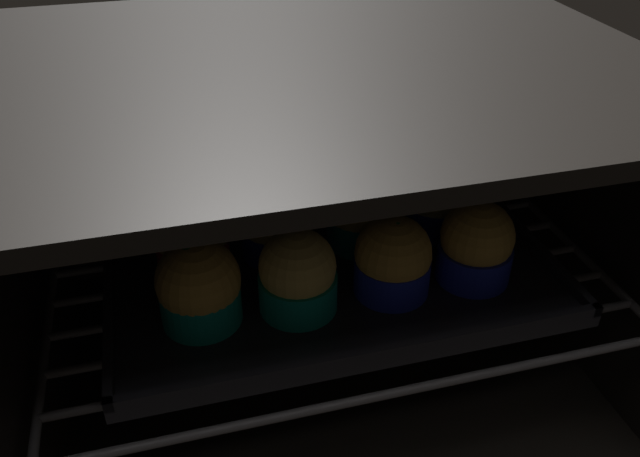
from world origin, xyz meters
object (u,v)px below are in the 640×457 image
object	(u,v)px
muffin_row0_col0	(199,287)
muffin_row2_col0	(185,189)
muffin_row1_col2	(361,211)
muffin_row2_col2	(336,172)
muffin_row2_col1	(262,180)
muffin_row2_col3	(409,161)
muffin_row0_col2	(393,260)
muffin_row1_col0	(191,235)
muffin_row0_col1	(298,275)
baking_tray	(320,249)
muffin_row1_col3	(436,197)
muffin_row0_col3	(476,245)
muffin_row1_col1	(275,221)

from	to	relation	value
muffin_row0_col0	muffin_row2_col0	world-z (taller)	same
muffin_row1_col2	muffin_row2_col2	bearing A→B (deg)	91.19
muffin_row0_col0	muffin_row2_col2	xyz separation A→B (cm)	(17.22, 16.72, 0.10)
muffin_row2_col1	muffin_row2_col3	size ratio (longest dim) A/B	1.01
muffin_row0_col2	muffin_row2_col0	distance (cm)	24.84
muffin_row1_col2	muffin_row2_col3	bearing A→B (deg)	46.55
muffin_row1_col0	muffin_row2_col3	world-z (taller)	same
muffin_row0_col1	muffin_row1_col0	xyz separation A→B (cm)	(-8.50, 8.69, 0.13)
baking_tray	muffin_row2_col3	xyz separation A→B (cm)	(13.08, 8.93, 4.14)
muffin_row1_col3	muffin_row1_col2	bearing A→B (deg)	-178.15
muffin_row1_col2	muffin_row2_col0	size ratio (longest dim) A/B	1.02
muffin_row0_col3	muffin_row2_col0	world-z (taller)	same
baking_tray	muffin_row2_col3	distance (cm)	16.37
muffin_row1_col1	muffin_row2_col3	xyz separation A→B (cm)	(17.66, 8.82, -0.09)
muffin_row2_col1	muffin_row0_col3	bearing A→B (deg)	-45.42
muffin_row0_col1	muffin_row2_col1	size ratio (longest dim) A/B	0.97
muffin_row0_col2	muffin_row2_col3	size ratio (longest dim) A/B	0.95
muffin_row0_col2	muffin_row2_col3	distance (cm)	19.59
muffin_row0_col3	muffin_row0_col1	bearing A→B (deg)	179.97
muffin_row2_col1	muffin_row2_col3	xyz separation A→B (cm)	(17.45, 0.31, -0.11)
baking_tray	muffin_row0_col0	size ratio (longest dim) A/B	5.36
muffin_row2_col2	muffin_row1_col3	bearing A→B (deg)	-44.85
muffin_row0_col2	muffin_row0_col3	xyz separation A→B (cm)	(8.28, -0.17, 0.29)
baking_tray	muffin_row2_col3	bearing A→B (deg)	34.33
muffin_row0_col3	muffin_row2_col1	xyz separation A→B (cm)	(-17.26, 17.51, -0.03)
muffin_row1_col0	muffin_row1_col3	xyz separation A→B (cm)	(25.58, 0.13, 0.21)
baking_tray	muffin_row2_col2	xyz separation A→B (cm)	(4.12, 8.40, 4.23)
muffin_row1_col1	muffin_row2_col0	world-z (taller)	muffin_row1_col1
baking_tray	muffin_row0_col2	size ratio (longest dim) A/B	5.55
muffin_row1_col2	muffin_row1_col1	bearing A→B (deg)	177.15
muffin_row1_col3	muffin_row2_col0	xyz separation A→B (cm)	(-25.38, 9.12, -0.37)
baking_tray	muffin_row1_col2	distance (cm)	6.05
muffin_row1_col3	muffin_row2_col1	world-z (taller)	muffin_row1_col3
muffin_row0_col2	muffin_row1_col0	bearing A→B (deg)	154.07
muffin_row0_col0	muffin_row1_col1	world-z (taller)	muffin_row1_col1
muffin_row0_col2	muffin_row1_col3	xyz separation A→B (cm)	(8.03, 8.66, 0.50)
muffin_row2_col0	muffin_row2_col1	size ratio (longest dim) A/B	0.98
muffin_row1_col0	muffin_row1_col1	xyz separation A→B (cm)	(8.36, 0.30, -0.06)
muffin_row0_col1	muffin_row1_col1	size ratio (longest dim) A/B	0.97
muffin_row0_col2	muffin_row1_col3	world-z (taller)	muffin_row1_col3
baking_tray	muffin_row1_col2	size ratio (longest dim) A/B	5.21
muffin_row0_col0	muffin_row1_col0	distance (cm)	8.12
muffin_row1_col2	muffin_row2_col2	distance (cm)	8.74
muffin_row1_col0	muffin_row1_col3	world-z (taller)	muffin_row1_col3
muffin_row1_col3	muffin_row2_col3	size ratio (longest dim) A/B	1.05
muffin_row2_col0	muffin_row2_col1	world-z (taller)	muffin_row2_col1
muffin_row0_col1	muffin_row0_col0	bearing A→B (deg)	176.21
muffin_row1_col1	muffin_row2_col0	bearing A→B (deg)	132.38
muffin_row2_col2	muffin_row0_col1	bearing A→B (deg)	-116.34
muffin_row0_col3	muffin_row1_col0	distance (cm)	27.25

